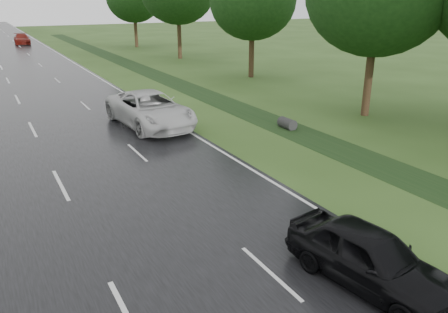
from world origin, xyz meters
TOP-DOWN VIEW (x-y plane):
  - edge_stripe_east at (6.75, 45.00)m, footprint 0.12×180.00m
  - drainage_ditch at (11.50, 18.71)m, footprint 2.20×120.00m
  - tree_east_c at (18.20, 24.00)m, footprint 7.00×7.00m
  - white_pickup at (5.50, 13.74)m, footprint 3.36×6.47m
  - dark_sedan at (5.24, -1.43)m, footprint 2.25×4.33m
  - far_car_red at (4.22, 63.52)m, footprint 2.24×5.10m

SIDE VIEW (x-z plane):
  - drainage_ditch at x=11.50m, z-range -0.24..0.32m
  - edge_stripe_east at x=6.75m, z-range 0.04..0.05m
  - dark_sedan at x=5.24m, z-range 0.04..1.45m
  - far_car_red at x=4.22m, z-range 0.04..1.50m
  - white_pickup at x=5.50m, z-range 0.04..1.78m
  - tree_east_c at x=18.20m, z-range 1.49..10.78m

